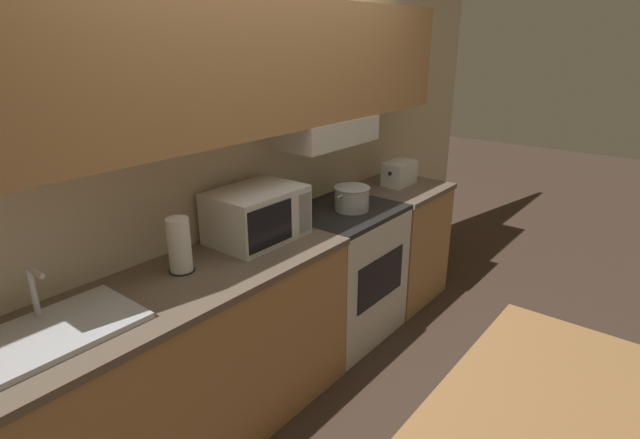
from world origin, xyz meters
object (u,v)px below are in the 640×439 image
object	(u,v)px
microwave	(257,214)
dining_table	(565,424)
toaster	(399,173)
stove_range	(342,273)
cooking_pot	(352,198)
paper_towel_roll	(180,245)
sink_basin	(56,330)

from	to	relation	value
microwave	dining_table	distance (m)	1.71
toaster	stove_range	bearing A→B (deg)	-178.62
toaster	microwave	bearing A→B (deg)	177.45
cooking_pot	paper_towel_roll	size ratio (longest dim) A/B	1.16
microwave	sink_basin	size ratio (longest dim) A/B	0.86
microwave	paper_towel_roll	bearing A→B (deg)	-178.95
microwave	sink_basin	world-z (taller)	microwave
cooking_pot	dining_table	xyz separation A→B (m)	(-0.85, -1.54, -0.34)
cooking_pot	stove_range	bearing A→B (deg)	122.65
toaster	paper_towel_roll	bearing A→B (deg)	178.40
paper_towel_roll	cooking_pot	bearing A→B (deg)	-5.34
dining_table	paper_towel_roll	bearing A→B (deg)	103.30
stove_range	cooking_pot	world-z (taller)	cooking_pot
cooking_pot	paper_towel_roll	xyz separation A→B (m)	(-1.24, 0.12, 0.05)
paper_towel_roll	dining_table	distance (m)	1.74
paper_towel_roll	dining_table	xyz separation A→B (m)	(0.39, -1.65, -0.39)
stove_range	sink_basin	world-z (taller)	sink_basin
toaster	dining_table	distance (m)	2.26
cooking_pot	microwave	distance (m)	0.74
cooking_pot	paper_towel_roll	world-z (taller)	paper_towel_roll
cooking_pot	microwave	xyz separation A→B (m)	(-0.72, 0.13, 0.06)
cooking_pot	paper_towel_roll	distance (m)	1.25
microwave	cooking_pot	bearing A→B (deg)	-9.83
stove_range	toaster	distance (m)	0.91
sink_basin	stove_range	bearing A→B (deg)	0.07
sink_basin	paper_towel_roll	size ratio (longest dim) A/B	2.21
toaster	paper_towel_roll	world-z (taller)	paper_towel_roll
stove_range	dining_table	distance (m)	1.79
toaster	dining_table	size ratio (longest dim) A/B	0.26
microwave	sink_basin	bearing A→B (deg)	-175.80
stove_range	sink_basin	bearing A→B (deg)	-179.93
microwave	sink_basin	distance (m)	1.15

